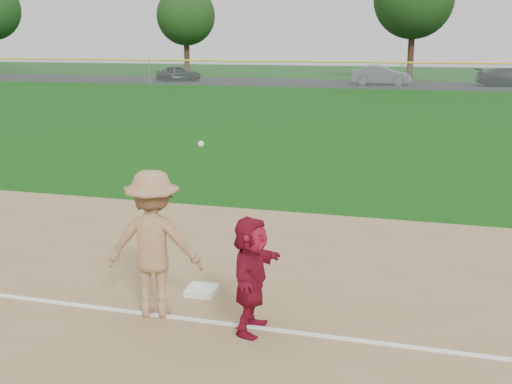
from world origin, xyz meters
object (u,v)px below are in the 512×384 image
(car_mid, at_px, (381,75))
(car_right, at_px, (509,77))
(base_runner, at_px, (251,275))
(car_left, at_px, (179,73))
(first_base, at_px, (202,290))

(car_mid, height_order, car_right, car_mid)
(car_right, bearing_deg, base_runner, 163.09)
(base_runner, distance_m, car_left, 49.97)
(first_base, bearing_deg, car_mid, 91.89)
(first_base, height_order, car_mid, car_mid)
(car_left, bearing_deg, first_base, 178.99)
(first_base, xyz_separation_m, car_right, (8.32, 46.11, 0.66))
(car_left, xyz_separation_m, car_mid, (17.59, 0.14, 0.11))
(base_runner, distance_m, car_right, 47.66)
(car_mid, bearing_deg, base_runner, 177.62)
(first_base, distance_m, car_left, 48.64)
(base_runner, height_order, car_mid, base_runner)
(car_left, height_order, car_mid, car_mid)
(base_runner, height_order, car_right, base_runner)
(base_runner, bearing_deg, first_base, 46.86)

